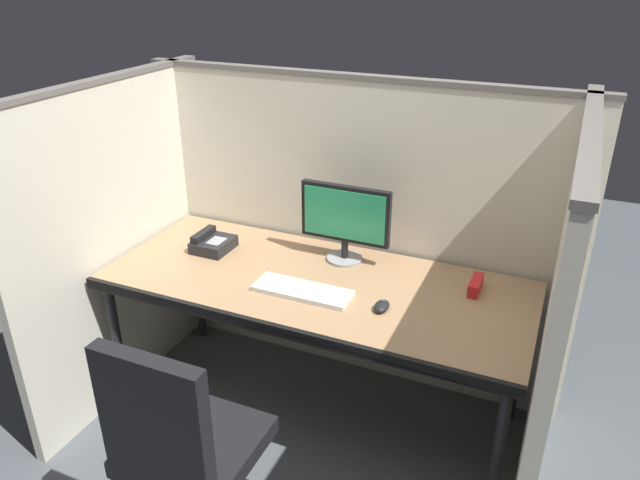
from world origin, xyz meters
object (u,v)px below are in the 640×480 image
object	(u,v)px
red_stapler	(476,285)
desk_phone	(212,243)
office_chair	(190,476)
desk	(314,292)
keyboard_main	(303,291)
monitor_center	(345,218)
computer_mouse	(382,306)

from	to	relation	value
red_stapler	desk_phone	size ratio (longest dim) A/B	0.79
office_chair	red_stapler	xyz separation A→B (m)	(0.77, 1.07, 0.40)
desk	red_stapler	size ratio (longest dim) A/B	12.67
desk	desk_phone	world-z (taller)	desk_phone
office_chair	keyboard_main	world-z (taller)	office_chair
monitor_center	desk_phone	xyz separation A→B (m)	(-0.64, -0.16, -0.18)
keyboard_main	desk_phone	size ratio (longest dim) A/B	2.26
monitor_center	red_stapler	bearing A→B (deg)	-4.07
office_chair	computer_mouse	distance (m)	0.97
desk_phone	computer_mouse	bearing A→B (deg)	-11.78
office_chair	red_stapler	bearing A→B (deg)	46.52
desk	computer_mouse	world-z (taller)	computer_mouse
office_chair	keyboard_main	xyz separation A→B (m)	(0.10, 0.75, 0.39)
keyboard_main	desk_phone	xyz separation A→B (m)	(-0.59, 0.20, 0.02)
monitor_center	computer_mouse	size ratio (longest dim) A/B	4.48
computer_mouse	desk_phone	distance (m)	0.96
desk	office_chair	world-z (taller)	office_chair
office_chair	computer_mouse	xyz separation A→B (m)	(0.45, 0.76, 0.39)
monitor_center	computer_mouse	bearing A→B (deg)	-49.26
desk_phone	office_chair	bearing A→B (deg)	-63.03
office_chair	computer_mouse	bearing A→B (deg)	51.75
keyboard_main	office_chair	bearing A→B (deg)	-97.45
office_chair	red_stapler	size ratio (longest dim) A/B	6.50
office_chair	monitor_center	distance (m)	1.27
computer_mouse	red_stapler	bearing A→B (deg)	43.63
monitor_center	desk_phone	bearing A→B (deg)	-166.23
office_chair	keyboard_main	bearing A→B (deg)	75.01
desk	computer_mouse	bearing A→B (deg)	-15.92
office_chair	desk_phone	size ratio (longest dim) A/B	5.13
red_stapler	desk_phone	world-z (taller)	desk_phone
monitor_center	keyboard_main	xyz separation A→B (m)	(-0.05, -0.36, -0.20)
keyboard_main	computer_mouse	size ratio (longest dim) A/B	4.48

